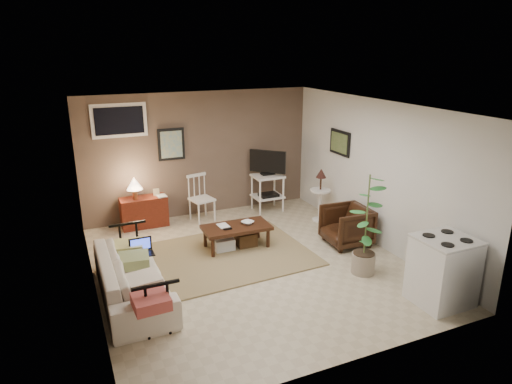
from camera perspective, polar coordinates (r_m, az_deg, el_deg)
name	(u,v)px	position (r m, az deg, el deg)	size (l,w,h in m)	color
floor	(251,264)	(7.09, -0.66, -9.05)	(5.00, 5.00, 0.00)	#C1B293
art_back	(171,144)	(8.69, -10.55, 5.88)	(0.50, 0.03, 0.60)	black
art_right	(340,143)	(8.49, 10.45, 6.09)	(0.03, 0.60, 0.45)	black
window	(119,121)	(8.45, -16.74, 8.55)	(0.96, 0.03, 0.60)	white
rug	(229,255)	(7.38, -3.40, -7.84)	(2.50, 2.00, 0.02)	#8E7A52
coffee_table	(236,235)	(7.54, -2.50, -5.40)	(1.11, 0.59, 0.42)	#3A1810
sofa	(132,270)	(6.28, -15.26, -9.40)	(2.04, 0.60, 0.80)	silver
sofa_pillows	(138,271)	(6.03, -14.50, -9.53)	(0.39, 1.94, 0.14)	beige
sofa_end_rails	(141,272)	(6.31, -14.15, -9.70)	(0.55, 2.04, 0.69)	black
laptop	(141,249)	(6.56, -14.14, -6.92)	(0.31, 0.23, 0.21)	black
red_console	(143,209)	(8.64, -13.92, -2.11)	(0.84, 0.37, 0.97)	maroon
spindle_chair	(201,199)	(8.74, -6.84, -0.91)	(0.48, 0.48, 0.88)	white
tv_stand	(268,179)	(9.12, 1.48, 1.61)	(0.58, 0.56, 1.24)	white
side_table	(320,189)	(8.66, 8.06, 0.41)	(0.38, 0.38, 1.03)	white
armchair	(347,224)	(7.79, 11.26, -3.94)	(0.70, 0.66, 0.72)	black
potted_plant	(366,221)	(6.71, 13.64, -3.57)	(0.38, 0.38, 1.53)	gray
stove	(443,271)	(6.40, 22.33, -9.07)	(0.70, 0.65, 0.91)	white
bowl	(248,218)	(7.53, -1.05, -3.32)	(0.19, 0.05, 0.19)	#3A1810
book_table	(218,221)	(7.41, -4.74, -3.58)	(0.17, 0.02, 0.23)	#3A1810
book_console	(157,191)	(8.51, -12.32, 0.09)	(0.17, 0.02, 0.22)	#3A1810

